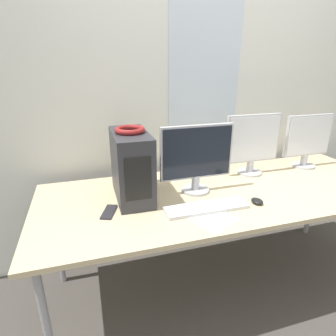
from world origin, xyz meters
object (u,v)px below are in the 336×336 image
(monitor_right_near, at_px, (253,143))
(cell_phone, at_px, (109,212))
(pc_tower, at_px, (132,166))
(monitor_main, at_px, (197,157))
(mouse, at_px, (257,201))
(monitor_right_far, at_px, (308,140))
(headphones, at_px, (130,130))
(keyboard, at_px, (207,207))

(monitor_right_near, xyz_separation_m, cell_phone, (-1.07, -0.29, -0.23))
(pc_tower, relative_size, monitor_main, 0.91)
(pc_tower, height_order, monitor_main, monitor_main)
(mouse, bearing_deg, cell_phone, 170.71)
(monitor_right_far, bearing_deg, cell_phone, -169.21)
(headphones, bearing_deg, monitor_right_far, 5.59)
(monitor_right_far, bearing_deg, monitor_right_near, -179.45)
(monitor_main, relative_size, keyboard, 0.96)
(monitor_main, relative_size, monitor_right_near, 1.06)
(monitor_right_far, relative_size, keyboard, 0.85)
(monitor_right_far, height_order, mouse, monitor_right_far)
(monitor_right_near, bearing_deg, monitor_right_far, 0.55)
(keyboard, bearing_deg, monitor_main, 83.29)
(monitor_main, xyz_separation_m, monitor_right_far, (1.00, 0.18, -0.01))
(monitor_main, distance_m, monitor_right_near, 0.53)
(monitor_right_far, xyz_separation_m, cell_phone, (-1.56, -0.30, -0.21))
(monitor_right_far, distance_m, cell_phone, 1.61)
(mouse, bearing_deg, pc_tower, 156.51)
(keyboard, bearing_deg, pc_tower, 143.27)
(headphones, height_order, mouse, headphones)
(pc_tower, height_order, keyboard, pc_tower)
(keyboard, distance_m, mouse, 0.32)
(headphones, xyz_separation_m, monitor_main, (0.40, -0.04, -0.19))
(monitor_right_far, distance_m, keyboard, 1.13)
(monitor_main, bearing_deg, mouse, -42.23)
(headphones, height_order, monitor_main, headphones)
(monitor_main, height_order, monitor_right_near, monitor_right_near)
(monitor_right_far, height_order, cell_phone, monitor_right_far)
(keyboard, bearing_deg, headphones, 143.19)
(mouse, bearing_deg, monitor_right_near, 63.19)
(monitor_right_near, height_order, monitor_right_far, monitor_right_near)
(headphones, height_order, cell_phone, headphones)
(pc_tower, height_order, mouse, pc_tower)
(pc_tower, distance_m, monitor_right_near, 0.92)
(pc_tower, distance_m, cell_phone, 0.30)
(cell_phone, bearing_deg, pc_tower, 64.84)
(monitor_right_near, distance_m, cell_phone, 1.13)
(monitor_right_near, xyz_separation_m, monitor_right_far, (0.49, 0.00, -0.02))
(keyboard, bearing_deg, mouse, -3.81)
(pc_tower, xyz_separation_m, monitor_right_near, (0.91, 0.13, 0.03))
(mouse, bearing_deg, monitor_right_far, 31.60)
(monitor_right_near, bearing_deg, cell_phone, -164.69)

